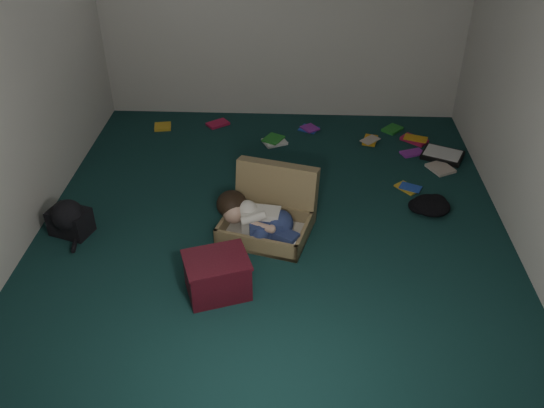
{
  "coord_description": "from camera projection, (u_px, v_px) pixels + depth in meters",
  "views": [
    {
      "loc": [
        0.17,
        -3.96,
        2.97
      ],
      "look_at": [
        0.0,
        -0.15,
        0.35
      ],
      "focal_mm": 38.0,
      "sensor_mm": 36.0,
      "label": 1
    }
  ],
  "objects": [
    {
      "name": "paper_tray",
      "position": [
        442.0,
        155.0,
        5.94
      ],
      "size": [
        0.48,
        0.44,
        0.06
      ],
      "rotation": [
        0.0,
        0.0,
        -0.43
      ],
      "color": "black",
      "rests_on": "floor"
    },
    {
      "name": "suitcase",
      "position": [
        270.0,
        212.0,
        4.87
      ],
      "size": [
        0.87,
        0.85,
        0.52
      ],
      "rotation": [
        0.0,
        0.0,
        -0.27
      ],
      "color": "#927B50",
      "rests_on": "floor"
    },
    {
      "name": "backpack",
      "position": [
        70.0,
        221.0,
        4.83
      ],
      "size": [
        0.49,
        0.44,
        0.25
      ],
      "primitive_type": null,
      "rotation": [
        0.0,
        0.0,
        -0.32
      ],
      "color": "black",
      "rests_on": "floor"
    },
    {
      "name": "maroon_bin",
      "position": [
        217.0,
        275.0,
        4.2
      ],
      "size": [
        0.56,
        0.5,
        0.32
      ],
      "rotation": [
        0.0,
        0.0,
        0.35
      ],
      "color": "#450E18",
      "rests_on": "floor"
    },
    {
      "name": "clothing_pile",
      "position": [
        430.0,
        205.0,
        5.13
      ],
      "size": [
        0.42,
        0.36,
        0.13
      ],
      "primitive_type": null,
      "rotation": [
        0.0,
        0.0,
        0.1
      ],
      "color": "black",
      "rests_on": "floor"
    },
    {
      "name": "book_scatter",
      "position": [
        337.0,
        143.0,
        6.19
      ],
      "size": [
        3.17,
        1.52,
        0.02
      ],
      "color": "gold",
      "rests_on": "floor"
    },
    {
      "name": "floor",
      "position": [
        273.0,
        228.0,
        4.95
      ],
      "size": [
        4.5,
        4.5,
        0.0
      ],
      "primitive_type": "plane",
      "color": "#113331",
      "rests_on": "ground"
    },
    {
      "name": "wall_back",
      "position": [
        282.0,
        2.0,
        6.07
      ],
      "size": [
        4.5,
        0.0,
        4.5
      ],
      "primitive_type": "plane",
      "rotation": [
        1.57,
        0.0,
        0.0
      ],
      "color": "silver",
      "rests_on": "ground"
    },
    {
      "name": "wall_front",
      "position": [
        249.0,
        302.0,
        2.36
      ],
      "size": [
        4.5,
        0.0,
        4.5
      ],
      "primitive_type": "plane",
      "rotation": [
        -1.57,
        0.0,
        0.0
      ],
      "color": "silver",
      "rests_on": "ground"
    },
    {
      "name": "person",
      "position": [
        258.0,
        219.0,
        4.72
      ],
      "size": [
        0.72,
        0.51,
        0.32
      ],
      "rotation": [
        0.0,
        0.0,
        -0.27
      ],
      "color": "silver",
      "rests_on": "suitcase"
    },
    {
      "name": "wall_left",
      "position": [
        6.0,
        81.0,
        4.29
      ],
      "size": [
        0.0,
        4.5,
        4.5
      ],
      "primitive_type": "plane",
      "rotation": [
        1.57,
        0.0,
        1.57
      ],
      "color": "silver",
      "rests_on": "ground"
    }
  ]
}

